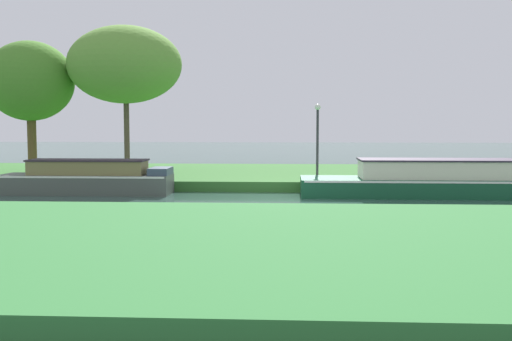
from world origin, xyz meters
TOP-DOWN VIEW (x-y plane):
  - ground_plane at (0.00, 0.00)m, footprint 120.00×120.00m
  - riverbank_far at (0.00, 7.00)m, footprint 72.00×10.00m
  - riverbank_near at (0.00, -9.00)m, footprint 72.00×10.00m
  - slate_barge at (-7.27, 1.20)m, footprint 6.33×1.57m
  - forest_narrowboat at (5.39, 1.20)m, footprint 9.40×2.25m
  - willow_tree_left at (-11.56, 6.14)m, footprint 4.02×3.44m
  - willow_tree_centre at (-7.17, 6.05)m, footprint 5.14×4.16m
  - lamp_post at (1.32, 3.21)m, footprint 0.24×0.24m
  - mooring_post_near at (6.40, 2.37)m, footprint 0.14×0.14m
  - mooring_post_far at (4.40, 2.37)m, footprint 0.16×0.16m

SIDE VIEW (x-z plane):
  - ground_plane at x=0.00m, z-range 0.00..0.00m
  - riverbank_far at x=0.00m, z-range 0.00..0.40m
  - riverbank_near at x=0.00m, z-range 0.00..0.40m
  - forest_narrowboat at x=5.39m, z-range -0.12..1.22m
  - slate_barge at x=-7.27m, z-range -0.08..1.21m
  - mooring_post_far at x=4.40m, z-range 0.40..0.98m
  - mooring_post_near at x=6.40m, z-range 0.40..1.00m
  - lamp_post at x=1.32m, z-range 0.78..3.77m
  - willow_tree_left at x=-11.56m, z-range 1.54..7.48m
  - willow_tree_centre at x=-7.17m, z-range 1.94..8.52m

